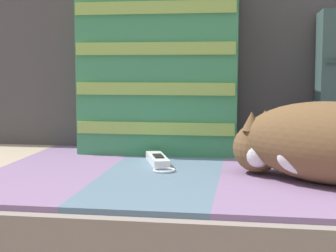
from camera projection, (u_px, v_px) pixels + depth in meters
name	position (u px, v px, depth m)	size (l,w,h in m)	color
sofa_backrest	(229.00, 48.00, 1.44)	(2.04, 0.14, 0.55)	#474242
throw_pillow_striped	(159.00, 69.00, 1.32)	(0.40, 0.14, 0.44)	#3D8956
sleeping_cat	(323.00, 144.00, 0.98)	(0.42, 0.33, 0.16)	brown
game_remote_far	(158.00, 160.00, 1.18)	(0.10, 0.19, 0.02)	white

